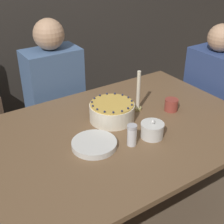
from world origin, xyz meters
name	(u,v)px	position (x,y,z in m)	size (l,w,h in m)	color
ground_plane	(119,222)	(0.00, 0.00, 0.00)	(12.00, 12.00, 0.00)	brown
dining_table	(121,143)	(0.00, 0.00, 0.68)	(1.56, 1.09, 0.78)	brown
cake	(112,111)	(0.01, 0.11, 0.83)	(0.27, 0.27, 0.12)	#EFE5CC
sugar_bowl	(152,130)	(0.09, -0.17, 0.82)	(0.13, 0.13, 0.11)	silver
sugar_shaker	(132,135)	(-0.05, -0.17, 0.84)	(0.05, 0.05, 0.12)	white
plate_stack	(94,144)	(-0.22, -0.07, 0.79)	(0.24, 0.24, 0.03)	silver
candle	(138,95)	(0.21, 0.12, 0.88)	(0.05, 0.05, 0.26)	tan
cup	(172,105)	(0.39, 0.00, 0.82)	(0.08, 0.08, 0.08)	#993D33
person_man_blue_shirt	(57,112)	(-0.08, 0.75, 0.56)	(0.40, 0.34, 1.27)	#595960
person_woman_floral	(209,110)	(0.98, 0.16, 0.53)	(0.34, 0.40, 1.21)	#595960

